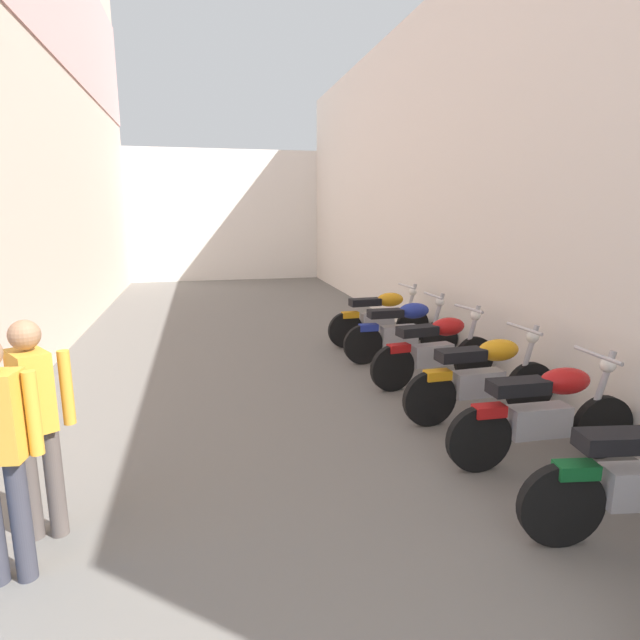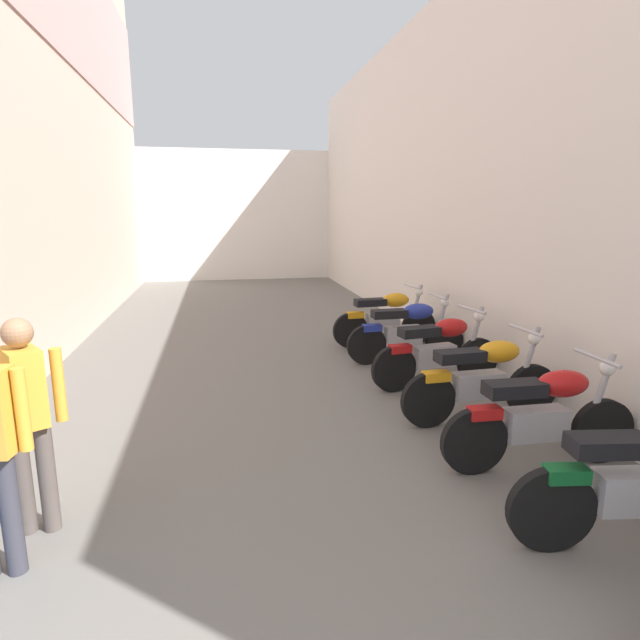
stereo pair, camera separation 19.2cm
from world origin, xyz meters
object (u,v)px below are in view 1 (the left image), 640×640
(motorcycle_sixth, at_px, (436,348))
(motorcycle_eighth, at_px, (380,316))
(motorcycle_fourth, at_px, (545,412))
(motorcycle_seventh, at_px, (403,329))
(motorcycle_fifth, at_px, (483,376))
(pedestrian_further_down, at_px, (34,414))

(motorcycle_sixth, distance_m, motorcycle_eighth, 2.17)
(motorcycle_sixth, relative_size, motorcycle_eighth, 1.00)
(motorcycle_fourth, xyz_separation_m, motorcycle_seventh, (-0.00, 3.39, 0.00))
(motorcycle_seventh, relative_size, motorcycle_eighth, 1.00)
(motorcycle_fifth, xyz_separation_m, pedestrian_further_down, (-4.09, -1.22, 0.42))
(motorcycle_eighth, height_order, pedestrian_further_down, pedestrian_further_down)
(motorcycle_sixth, xyz_separation_m, pedestrian_further_down, (-4.09, -2.40, 0.42))
(motorcycle_seventh, height_order, pedestrian_further_down, pedestrian_further_down)
(motorcycle_eighth, bearing_deg, motorcycle_seventh, -90.00)
(motorcycle_seventh, xyz_separation_m, pedestrian_further_down, (-4.09, -3.55, 0.42))
(motorcycle_sixth, bearing_deg, motorcycle_seventh, 90.00)
(motorcycle_sixth, bearing_deg, motorcycle_fifth, -90.00)
(motorcycle_fourth, height_order, motorcycle_fifth, same)
(motorcycle_fourth, xyz_separation_m, motorcycle_sixth, (-0.00, 2.24, 0.00))
(motorcycle_seventh, relative_size, pedestrian_further_down, 1.18)
(motorcycle_fifth, distance_m, motorcycle_seventh, 2.33)
(motorcycle_fifth, bearing_deg, motorcycle_sixth, 90.00)
(motorcycle_sixth, bearing_deg, motorcycle_fourth, -90.00)
(motorcycle_fifth, xyz_separation_m, motorcycle_sixth, (-0.00, 1.18, 0.00))
(motorcycle_sixth, bearing_deg, pedestrian_further_down, -149.58)
(motorcycle_fourth, height_order, motorcycle_eighth, same)
(motorcycle_fifth, distance_m, motorcycle_eighth, 3.35)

